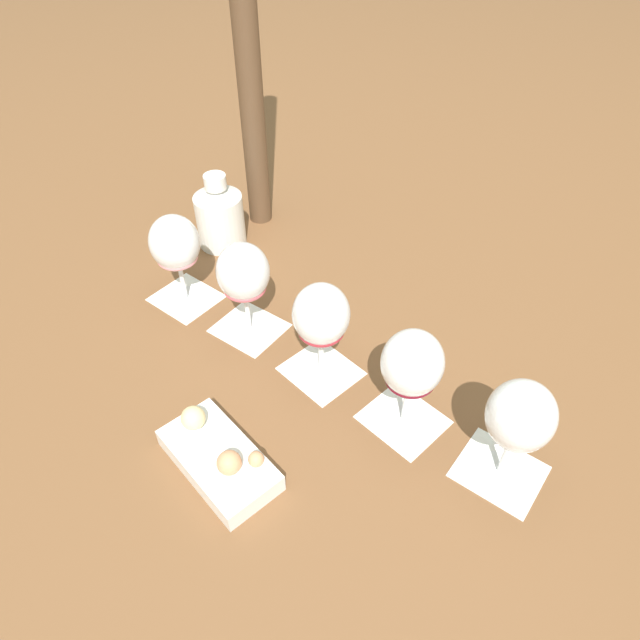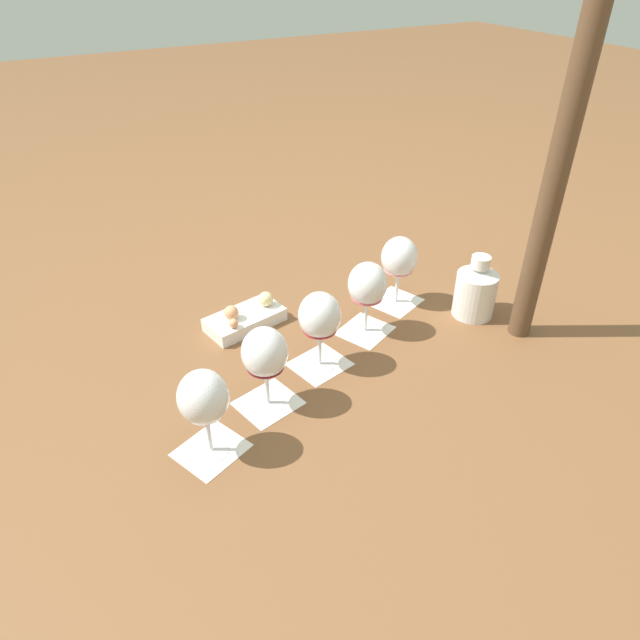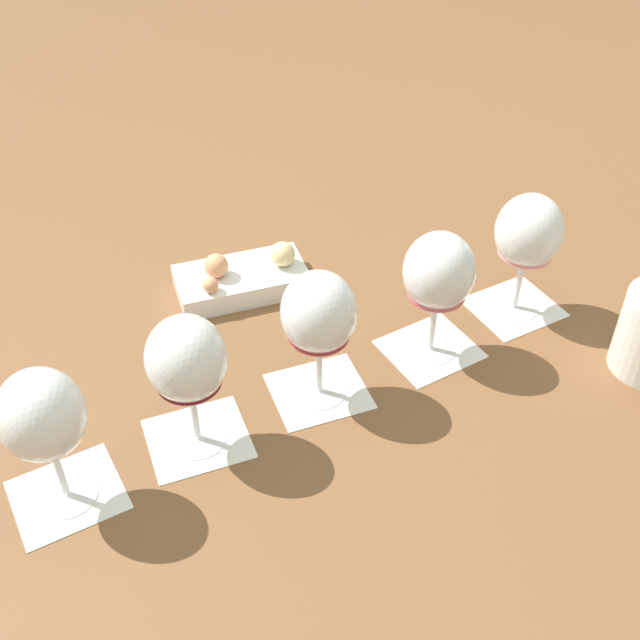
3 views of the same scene
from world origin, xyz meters
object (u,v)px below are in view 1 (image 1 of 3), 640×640
wine_glass_4 (519,420)px  umbrella_pole (245,20)px  ceramic_vase (220,215)px  wine_glass_3 (412,367)px  wine_glass_0 (175,246)px  wine_glass_1 (243,275)px  wine_glass_2 (319,316)px  snack_dish (218,457)px

wine_glass_4 → umbrella_pole: bearing=-179.7°
ceramic_vase → wine_glass_3: bearing=5.1°
wine_glass_4 → ceramic_vase: wine_glass_4 is taller
ceramic_vase → wine_glass_4: bearing=9.1°
wine_glass_0 → wine_glass_1: same height
wine_glass_0 → wine_glass_2: size_ratio=1.00×
wine_glass_0 → wine_glass_3: same height
wine_glass_2 → umbrella_pole: (-0.45, 0.12, 0.28)m
wine_glass_0 → umbrella_pole: umbrella_pole is taller
wine_glass_0 → snack_dish: wine_glass_0 is taller
wine_glass_0 → wine_glass_4: bearing=23.1°
wine_glass_1 → umbrella_pole: 0.45m
wine_glass_4 → snack_dish: wine_glass_4 is taller
wine_glass_0 → snack_dish: bearing=-13.4°
ceramic_vase → umbrella_pole: bearing=112.3°
wine_glass_1 → snack_dish: wine_glass_1 is taller
wine_glass_3 → wine_glass_4: 0.15m
wine_glass_1 → wine_glass_2: 0.16m
wine_glass_2 → snack_dish: 0.25m
wine_glass_0 → wine_glass_2: (0.28, 0.12, 0.00)m
snack_dish → wine_glass_0: bearing=166.6°
wine_glass_2 → umbrella_pole: bearing=165.7°
wine_glass_2 → wine_glass_3: 0.16m
wine_glass_0 → wine_glass_4: (0.57, 0.24, -0.00)m
wine_glass_3 → umbrella_pole: (-0.60, 0.06, 0.28)m
wine_glass_4 → ceramic_vase: size_ratio=1.12×
wine_glass_3 → umbrella_pole: bearing=174.5°
wine_glass_0 → ceramic_vase: bearing=134.8°
wine_glass_0 → ceramic_vase: size_ratio=1.12×
wine_glass_0 → snack_dish: (0.36, -0.09, -0.10)m
wine_glass_2 → snack_dish: bearing=-68.0°
snack_dish → umbrella_pole: (-0.54, 0.33, 0.38)m
wine_glass_3 → umbrella_pole: umbrella_pole is taller
umbrella_pole → wine_glass_4: bearing=0.3°
wine_glass_0 → snack_dish: 0.39m
wine_glass_3 → ceramic_vase: wine_glass_3 is taller
wine_glass_4 → umbrella_pole: 0.79m
wine_glass_0 → umbrella_pole: 0.41m
wine_glass_2 → ceramic_vase: 0.41m
wine_glass_2 → wine_glass_3: bearing=20.7°
wine_glass_1 → ceramic_vase: (-0.26, 0.06, -0.05)m
wine_glass_3 → snack_dish: 0.29m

